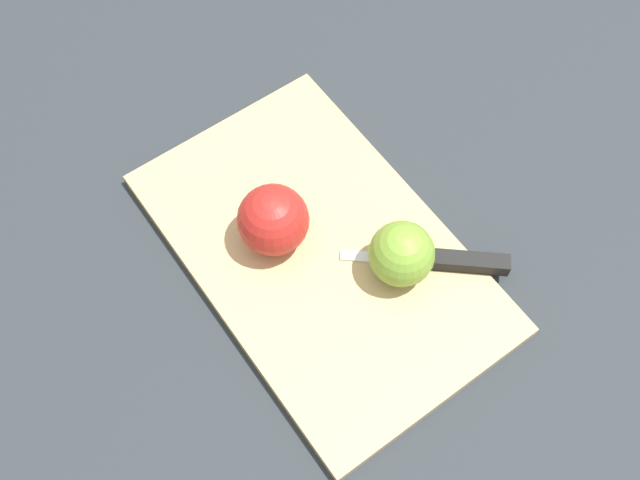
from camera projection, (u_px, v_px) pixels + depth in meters
The scene contains 5 objects.
ground_plane at pixel (320, 255), 0.80m from camera, with size 4.00×4.00×0.00m, color #282D33.
cutting_board at pixel (320, 252), 0.79m from camera, with size 0.41×0.27×0.01m.
apple_half_left at pixel (273, 220), 0.76m from camera, with size 0.07×0.07×0.07m.
apple_half_right at pixel (402, 254), 0.75m from camera, with size 0.07×0.07×0.07m.
knife at pixel (460, 262), 0.77m from camera, with size 0.12×0.15×0.02m.
Camera 1 is at (0.30, -0.20, 0.72)m, focal length 42.00 mm.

